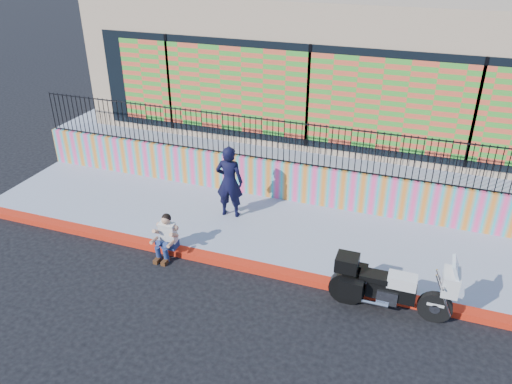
% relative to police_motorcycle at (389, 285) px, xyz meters
% --- Properties ---
extents(ground, '(90.00, 90.00, 0.00)m').
position_rel_police_motorcycle_xyz_m(ground, '(-2.92, 0.35, -0.62)').
color(ground, black).
rests_on(ground, ground).
extents(red_curb, '(16.00, 0.30, 0.15)m').
position_rel_police_motorcycle_xyz_m(red_curb, '(-2.92, 0.35, -0.55)').
color(red_curb, red).
rests_on(red_curb, ground).
extents(sidewalk, '(16.00, 3.00, 0.15)m').
position_rel_police_motorcycle_xyz_m(sidewalk, '(-2.92, 2.00, -0.55)').
color(sidewalk, '#939DB0').
rests_on(sidewalk, ground).
extents(mural_wall, '(16.00, 0.20, 1.10)m').
position_rel_police_motorcycle_xyz_m(mural_wall, '(-2.92, 3.60, 0.08)').
color(mural_wall, '#FF4387').
rests_on(mural_wall, sidewalk).
extents(metal_fence, '(15.80, 0.04, 1.20)m').
position_rel_police_motorcycle_xyz_m(metal_fence, '(-2.92, 3.60, 1.23)').
color(metal_fence, black).
rests_on(metal_fence, mural_wall).
extents(elevated_platform, '(16.00, 10.00, 1.25)m').
position_rel_police_motorcycle_xyz_m(elevated_platform, '(-2.92, 8.70, 0.00)').
color(elevated_platform, '#939DB0').
rests_on(elevated_platform, ground).
extents(storefront_building, '(14.00, 8.06, 4.00)m').
position_rel_police_motorcycle_xyz_m(storefront_building, '(-2.92, 8.48, 2.63)').
color(storefront_building, tan).
rests_on(storefront_building, elevated_platform).
extents(police_motorcycle, '(2.38, 0.79, 1.48)m').
position_rel_police_motorcycle_xyz_m(police_motorcycle, '(0.00, 0.00, 0.00)').
color(police_motorcycle, black).
rests_on(police_motorcycle, ground).
extents(police_officer, '(0.76, 0.54, 1.95)m').
position_rel_police_motorcycle_xyz_m(police_officer, '(-4.33, 2.24, 0.50)').
color(police_officer, black).
rests_on(police_officer, sidewalk).
extents(seated_man, '(0.54, 0.71, 1.06)m').
position_rel_police_motorcycle_xyz_m(seated_man, '(-5.09, 0.15, -0.17)').
color(seated_man, navy).
rests_on(seated_man, ground).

